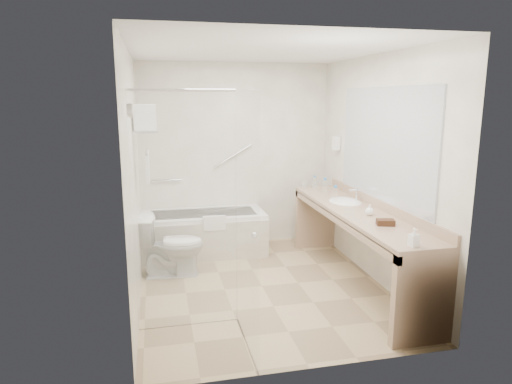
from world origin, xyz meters
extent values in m
plane|color=tan|center=(0.00, 0.00, 0.00)|extent=(3.20, 3.20, 0.00)
cube|color=white|center=(0.00, 0.00, 2.50)|extent=(2.60, 3.20, 0.10)
cube|color=white|center=(0.00, 1.60, 1.25)|extent=(2.60, 0.10, 2.50)
cube|color=white|center=(0.00, -1.60, 1.25)|extent=(2.60, 0.10, 2.50)
cube|color=white|center=(-1.30, 0.00, 1.25)|extent=(0.10, 3.20, 2.50)
cube|color=white|center=(1.30, 0.00, 1.25)|extent=(0.10, 3.20, 2.50)
cube|color=white|center=(-0.50, 1.25, 0.28)|extent=(1.60, 0.70, 0.55)
cube|color=beige|center=(-0.50, 0.89, 0.25)|extent=(1.60, 0.02, 0.50)
cube|color=white|center=(-0.40, 0.90, 0.50)|extent=(0.28, 0.06, 0.18)
cylinder|color=silver|center=(-0.95, 1.56, 0.95)|extent=(0.40, 0.03, 0.03)
cylinder|color=silver|center=(-0.05, 1.56, 1.25)|extent=(0.53, 0.03, 0.33)
cube|color=silver|center=(-0.85, -0.70, 1.05)|extent=(0.90, 0.01, 2.10)
cube|color=silver|center=(-0.40, -1.15, 1.05)|extent=(0.02, 0.90, 2.10)
cylinder|color=silver|center=(-0.85, -0.70, 2.10)|extent=(0.90, 0.02, 0.02)
sphere|color=silver|center=(-0.37, -1.30, 1.00)|extent=(0.05, 0.05, 0.05)
cylinder|color=silver|center=(-1.25, -1.15, 1.95)|extent=(0.04, 0.10, 0.10)
cube|color=silver|center=(-1.17, 0.35, 1.70)|extent=(0.24, 0.55, 0.02)
cylinder|color=silver|center=(-1.17, 0.35, 1.48)|extent=(0.02, 0.55, 0.02)
cube|color=white|center=(-1.17, 0.35, 1.32)|extent=(0.03, 0.42, 0.32)
cube|color=white|center=(-1.17, 0.35, 1.76)|extent=(0.22, 0.40, 0.08)
cube|color=white|center=(-1.17, 0.35, 1.84)|extent=(0.22, 0.40, 0.08)
cube|color=white|center=(-1.17, 0.35, 1.93)|extent=(0.22, 0.40, 0.08)
cube|color=tan|center=(1.02, -0.15, 0.82)|extent=(0.55, 2.70, 0.05)
cube|color=tan|center=(1.29, -0.15, 0.90)|extent=(0.03, 2.70, 0.10)
cube|color=tan|center=(0.77, -0.15, 0.77)|extent=(0.04, 2.70, 0.08)
cube|color=tan|center=(1.02, -1.46, 0.40)|extent=(0.55, 0.08, 0.80)
cube|color=tan|center=(1.02, 1.16, 0.40)|extent=(0.55, 0.08, 0.80)
ellipsoid|color=white|center=(1.05, 0.25, 0.82)|extent=(0.40, 0.52, 0.14)
cylinder|color=silver|center=(1.20, 0.25, 0.93)|extent=(0.03, 0.03, 0.14)
cube|color=#B1B7BE|center=(1.29, -0.15, 1.55)|extent=(0.02, 2.00, 1.20)
cube|color=white|center=(1.25, 1.05, 1.45)|extent=(0.08, 0.10, 0.18)
imported|color=white|center=(-0.95, 0.54, 0.36)|extent=(0.76, 0.45, 0.72)
cube|color=#402616|center=(1.02, -0.77, 0.88)|extent=(0.19, 0.15, 0.05)
imported|color=white|center=(0.94, -1.40, 0.89)|extent=(0.09, 0.16, 0.07)
imported|color=white|center=(1.04, -0.39, 0.89)|extent=(0.10, 0.12, 0.09)
cylinder|color=silver|center=(0.91, 0.21, 0.94)|extent=(0.06, 0.06, 0.18)
cylinder|color=#267CD9|center=(0.91, 0.21, 1.04)|extent=(0.03, 0.03, 0.03)
cylinder|color=silver|center=(0.98, 1.10, 0.92)|extent=(0.05, 0.05, 0.14)
cylinder|color=#267CD9|center=(0.98, 1.10, 1.01)|extent=(0.03, 0.03, 0.02)
cylinder|color=silver|center=(0.97, 0.69, 0.94)|extent=(0.06, 0.06, 0.18)
cylinder|color=#267CD9|center=(0.97, 0.69, 1.04)|extent=(0.03, 0.03, 0.03)
cylinder|color=silver|center=(0.84, 1.10, 0.90)|extent=(0.10, 0.10, 0.10)
cylinder|color=silver|center=(0.94, 0.97, 0.90)|extent=(0.08, 0.08, 0.09)
camera|label=1|loc=(-1.08, -4.58, 2.04)|focal=32.00mm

